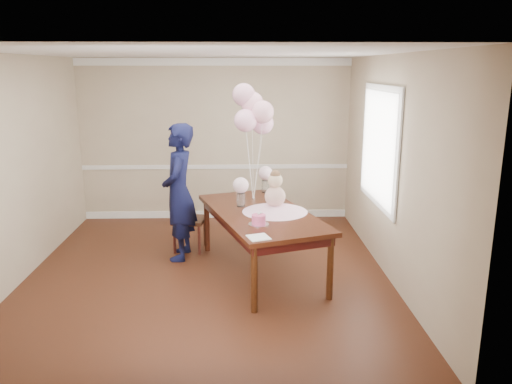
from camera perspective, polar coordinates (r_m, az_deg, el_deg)
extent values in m
cube|color=#34170D|center=(6.40, -5.57, -9.43)|extent=(4.50, 5.00, 0.00)
cube|color=white|center=(5.87, -6.21, 15.52)|extent=(4.50, 5.00, 0.02)
cube|color=tan|center=(8.45, -4.69, 5.89)|extent=(4.50, 0.02, 2.70)
cube|color=tan|center=(3.59, -8.64, -5.50)|extent=(4.50, 0.02, 2.70)
cube|color=tan|center=(6.55, -25.92, 2.15)|extent=(0.02, 5.00, 2.70)
cube|color=tan|center=(6.24, 15.21, 2.56)|extent=(0.02, 5.00, 2.70)
cube|color=white|center=(8.52, -4.64, 2.89)|extent=(4.50, 0.02, 0.07)
cube|color=white|center=(8.36, -4.88, 14.60)|extent=(4.50, 0.02, 0.12)
cube|color=white|center=(8.72, -4.53, -2.54)|extent=(4.50, 0.02, 0.12)
cube|color=silver|center=(6.68, 13.92, 5.10)|extent=(0.02, 1.66, 1.56)
cube|color=white|center=(6.67, 13.77, 5.10)|extent=(0.01, 1.50, 1.40)
cube|color=black|center=(6.20, 0.61, -2.49)|extent=(1.69, 2.37, 0.05)
cube|color=black|center=(6.22, 0.61, -3.20)|extent=(1.55, 2.23, 0.11)
cylinder|color=black|center=(5.33, -0.20, -9.95)|extent=(0.09, 0.09, 0.75)
cylinder|color=black|center=(5.67, 8.47, -8.58)|extent=(0.09, 0.09, 0.75)
cylinder|color=black|center=(7.09, -5.63, -3.82)|extent=(0.09, 0.09, 0.75)
cylinder|color=black|center=(7.35, 1.17, -3.10)|extent=(0.09, 0.09, 0.75)
cone|color=#FFBBDA|center=(6.19, 2.18, -1.76)|extent=(1.03, 1.03, 0.11)
sphere|color=pink|center=(6.15, 2.19, -0.52)|extent=(0.26, 0.26, 0.26)
sphere|color=beige|center=(6.10, 2.21, 1.33)|extent=(0.18, 0.18, 0.18)
sphere|color=brown|center=(6.09, 2.21, 1.92)|extent=(0.13, 0.13, 0.13)
cylinder|color=silver|center=(5.69, 0.31, -3.70)|extent=(0.30, 0.30, 0.01)
cylinder|color=#E14783|center=(5.67, 0.31, -3.14)|extent=(0.20, 0.20, 0.11)
sphere|color=silver|center=(5.65, 0.31, -2.47)|extent=(0.03, 0.03, 0.03)
sphere|color=white|center=(5.68, 0.54, -2.38)|extent=(0.03, 0.03, 0.03)
cylinder|color=white|center=(6.41, -1.74, -0.90)|extent=(0.14, 0.14, 0.17)
sphere|color=#F7CFD6|center=(6.36, -1.76, 0.78)|extent=(0.20, 0.20, 0.20)
cylinder|color=white|center=(7.13, 1.09, 0.65)|extent=(0.14, 0.14, 0.17)
sphere|color=#F5CDD9|center=(7.09, 1.10, 2.16)|extent=(0.20, 0.20, 0.20)
cube|color=white|center=(5.26, 0.29, -5.20)|extent=(0.27, 0.27, 0.01)
cylinder|color=silver|center=(6.76, -0.30, -0.76)|extent=(0.05, 0.05, 0.02)
sphere|color=#FFB4D6|center=(6.53, -1.21, 8.17)|extent=(0.30, 0.30, 0.30)
sphere|color=#F1ABBD|center=(6.55, 0.74, 9.13)|extent=(0.30, 0.30, 0.30)
sphere|color=#F6AEC1|center=(6.66, -0.46, 10.13)|extent=(0.30, 0.30, 0.30)
sphere|color=#DB9BB3|center=(6.64, -1.41, 11.04)|extent=(0.30, 0.30, 0.30)
sphere|color=#FFB4DA|center=(6.71, 0.74, 7.87)|extent=(0.30, 0.30, 0.30)
cylinder|color=white|center=(6.64, -0.74, 2.95)|extent=(0.09, 0.03, 0.89)
cylinder|color=white|center=(6.64, 0.21, 3.42)|extent=(0.12, 0.02, 1.00)
cylinder|color=white|center=(6.69, -0.38, 3.97)|extent=(0.02, 0.10, 1.11)
cylinder|color=white|center=(6.67, -0.84, 4.41)|extent=(0.12, 0.08, 1.21)
cylinder|color=white|center=(6.73, 0.21, 2.87)|extent=(0.12, 0.12, 0.83)
cube|color=#32180D|center=(7.14, -7.62, -3.17)|extent=(0.49, 0.49, 0.05)
cylinder|color=black|center=(7.10, -9.30, -5.31)|extent=(0.04, 0.04, 0.42)
cylinder|color=#37130F|center=(7.01, -6.51, -5.46)|extent=(0.04, 0.04, 0.42)
cylinder|color=black|center=(7.42, -8.55, -4.42)|extent=(0.04, 0.04, 0.42)
cylinder|color=#3A1B0F|center=(7.34, -5.87, -4.55)|extent=(0.04, 0.04, 0.42)
cylinder|color=black|center=(6.95, -9.62, -1.28)|extent=(0.04, 0.04, 0.55)
cylinder|color=#371E0F|center=(7.28, -8.84, -0.56)|extent=(0.04, 0.04, 0.55)
cube|color=#35170E|center=(7.15, -9.19, -1.83)|extent=(0.09, 0.39, 0.05)
cube|color=#34110E|center=(7.11, -9.23, -0.61)|extent=(0.09, 0.39, 0.05)
cube|color=#36140E|center=(7.07, -9.28, 0.63)|extent=(0.09, 0.39, 0.05)
imported|color=black|center=(6.74, -8.79, -0.04)|extent=(0.48, 0.69, 1.84)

